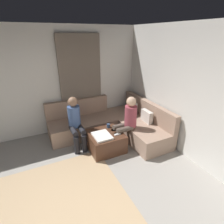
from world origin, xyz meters
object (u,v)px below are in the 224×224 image
object	(u,v)px
ottoman	(105,141)
coffee_mug	(108,126)
game_remote	(118,134)
person_on_couch_side	(75,121)
sectional_couch	(113,124)
person_on_couch_back	(127,120)

from	to	relation	value
ottoman	coffee_mug	bearing A→B (deg)	140.71
game_remote	person_on_couch_side	bearing A→B (deg)	-128.46
ottoman	game_remote	size ratio (longest dim) A/B	5.07
ottoman	person_on_couch_side	bearing A→B (deg)	-128.12
sectional_couch	ottoman	world-z (taller)	sectional_couch
ottoman	person_on_couch_back	bearing A→B (deg)	86.11
coffee_mug	person_on_couch_side	world-z (taller)	person_on_couch_side
game_remote	coffee_mug	bearing A→B (deg)	-174.29
sectional_couch	person_on_couch_back	size ratio (longest dim) A/B	2.12
game_remote	person_on_couch_back	size ratio (longest dim) A/B	0.12
game_remote	person_on_couch_side	distance (m)	1.01
game_remote	ottoman	bearing A→B (deg)	-129.29
coffee_mug	ottoman	bearing A→B (deg)	-39.29
sectional_couch	ottoman	size ratio (longest dim) A/B	3.36
person_on_couch_back	person_on_couch_side	bearing A→B (deg)	66.69
ottoman	game_remote	world-z (taller)	game_remote
person_on_couch_back	person_on_couch_side	xyz separation A→B (m)	(-0.47, -1.08, 0.00)
ottoman	game_remote	bearing A→B (deg)	50.71
person_on_couch_back	sectional_couch	bearing A→B (deg)	5.13
coffee_mug	game_remote	size ratio (longest dim) A/B	0.63
game_remote	person_on_couch_side	xyz separation A→B (m)	(-0.61, -0.77, 0.23)
sectional_couch	game_remote	world-z (taller)	sectional_couch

